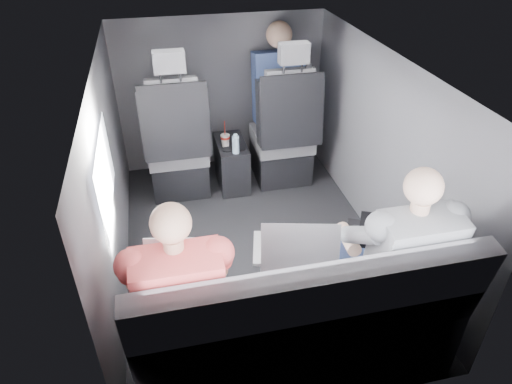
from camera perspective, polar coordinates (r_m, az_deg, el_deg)
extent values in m
plane|color=black|center=(3.37, -0.30, -6.67)|extent=(2.60, 2.60, 0.00)
plane|color=#B2B2AD|center=(2.70, -0.38, 15.77)|extent=(2.60, 2.60, 0.00)
cube|color=#56565B|center=(2.95, -17.68, 1.21)|extent=(0.02, 2.60, 1.35)
cube|color=#56565B|center=(3.27, 15.32, 4.94)|extent=(0.02, 2.60, 1.35)
cube|color=#56565B|center=(4.14, -4.32, 12.15)|extent=(1.80, 0.02, 1.35)
cube|color=#56565B|center=(2.01, 8.01, -15.22)|extent=(1.80, 0.02, 1.35)
cube|color=white|center=(2.58, -18.32, 2.03)|extent=(0.02, 0.75, 0.42)
cube|color=black|center=(3.61, 4.42, 11.03)|extent=(0.35, 0.11, 0.59)
cube|color=black|center=(3.99, -9.53, 2.49)|extent=(0.46, 0.48, 0.30)
cube|color=#58585C|center=(3.86, -9.81, 5.27)|extent=(0.48, 0.46, 0.14)
cube|color=#58585C|center=(3.52, -10.13, 9.09)|extent=(0.38, 0.18, 0.61)
cube|color=black|center=(3.53, -13.66, 8.21)|extent=(0.08, 0.21, 0.53)
cube|color=black|center=(3.54, -6.50, 9.05)|extent=(0.08, 0.21, 0.53)
cube|color=black|center=(3.46, -10.03, 8.51)|extent=(0.50, 0.11, 0.58)
cube|color=#58585C|center=(3.33, -10.84, 15.72)|extent=(0.22, 0.10, 0.15)
cube|color=black|center=(4.11, 3.05, 3.95)|extent=(0.46, 0.48, 0.30)
cube|color=#58585C|center=(3.99, 3.22, 6.69)|extent=(0.48, 0.46, 0.14)
cube|color=#58585C|center=(3.66, 4.26, 10.48)|extent=(0.38, 0.18, 0.61)
cube|color=black|center=(3.62, 0.84, 9.77)|extent=(0.08, 0.21, 0.53)
cube|color=black|center=(3.74, 7.53, 10.29)|extent=(0.08, 0.21, 0.53)
cube|color=black|center=(3.60, 4.54, 9.94)|extent=(0.50, 0.11, 0.58)
cube|color=#58585C|center=(3.47, 4.76, 16.92)|extent=(0.22, 0.10, 0.15)
cube|color=black|center=(3.97, -3.07, 3.59)|extent=(0.24, 0.48, 0.40)
cylinder|color=black|center=(3.76, -3.59, 5.33)|extent=(0.09, 0.09, 0.01)
cylinder|color=black|center=(3.77, -1.93, 5.51)|extent=(0.09, 0.09, 0.01)
cube|color=#58585C|center=(2.52, 4.96, -17.38)|extent=(1.60, 0.50, 0.45)
cube|color=#58585C|center=(2.03, 7.54, -14.11)|extent=(1.60, 0.17, 0.47)
cylinder|color=red|center=(3.78, -3.88, 6.84)|extent=(0.07, 0.07, 0.02)
cylinder|color=white|center=(3.77, -3.89, 7.08)|extent=(0.08, 0.08, 0.01)
cylinder|color=red|center=(3.74, -3.93, 7.99)|extent=(0.01, 0.01, 0.12)
cylinder|color=#A4BFDE|center=(3.68, -2.55, 5.93)|extent=(0.06, 0.06, 0.14)
cylinder|color=#A4BFDE|center=(3.64, -2.58, 7.08)|extent=(0.03, 0.03, 0.02)
cube|color=silver|center=(2.42, -9.93, -8.09)|extent=(0.34, 0.28, 0.02)
cube|color=silver|center=(2.40, -9.93, -8.12)|extent=(0.27, 0.17, 0.00)
cube|color=silver|center=(2.46, -10.08, -6.90)|extent=(0.10, 0.07, 0.00)
cube|color=silver|center=(2.24, -9.94, -8.21)|extent=(0.31, 0.12, 0.21)
cube|color=silver|center=(2.24, -9.94, -8.13)|extent=(0.27, 0.10, 0.18)
cube|color=#A5A5AA|center=(2.44, 4.21, -7.02)|extent=(0.43, 0.35, 0.02)
cube|color=silver|center=(2.43, 4.32, -7.05)|extent=(0.34, 0.22, 0.00)
cube|color=#A5A5AA|center=(2.49, 3.70, -5.67)|extent=(0.13, 0.08, 0.00)
cube|color=#A5A5AA|center=(2.24, 5.55, -7.08)|extent=(0.39, 0.17, 0.25)
cube|color=silver|center=(2.24, 5.50, -7.01)|extent=(0.34, 0.14, 0.22)
cube|color=black|center=(2.61, 14.58, -5.09)|extent=(0.36, 0.32, 0.02)
cube|color=black|center=(2.60, 14.75, -5.10)|extent=(0.27, 0.21, 0.00)
cube|color=black|center=(2.65, 14.04, -4.09)|extent=(0.10, 0.08, 0.00)
cube|color=black|center=(2.46, 16.20, -4.95)|extent=(0.30, 0.18, 0.20)
cube|color=silver|center=(2.47, 16.12, -4.89)|extent=(0.26, 0.16, 0.17)
cube|color=#343339|center=(2.32, -11.95, -13.21)|extent=(0.14, 0.41, 0.12)
cube|color=#343339|center=(2.32, -6.85, -12.59)|extent=(0.14, 0.41, 0.12)
cube|color=#343339|center=(2.67, -11.46, -14.17)|extent=(0.12, 0.12, 0.45)
cube|color=#343339|center=(2.67, -7.01, -13.63)|extent=(0.12, 0.12, 0.45)
cube|color=#E55C4B|center=(2.02, -9.50, -12.52)|extent=(0.37, 0.25, 0.50)
sphere|color=tan|center=(1.80, -10.62, -3.86)|extent=(0.17, 0.17, 0.17)
cylinder|color=tan|center=(2.29, -14.55, -9.53)|extent=(0.10, 0.26, 0.11)
cylinder|color=tan|center=(2.28, -5.26, -8.40)|extent=(0.10, 0.26, 0.11)
cube|color=navy|center=(2.51, 13.58, -9.13)|extent=(0.14, 0.42, 0.12)
cube|color=navy|center=(2.60, 17.78, -8.26)|extent=(0.14, 0.42, 0.12)
cube|color=navy|center=(2.84, 11.01, -10.55)|extent=(0.12, 0.12, 0.45)
cube|color=navy|center=(2.92, 14.83, -9.76)|extent=(0.12, 0.12, 0.45)
cube|color=slate|center=(2.28, 18.80, -7.57)|extent=(0.38, 0.26, 0.51)
sphere|color=beige|center=(2.09, 20.21, 0.66)|extent=(0.17, 0.17, 0.17)
cylinder|color=beige|center=(2.44, 11.45, -5.73)|extent=(0.11, 0.26, 0.11)
cylinder|color=beige|center=(2.60, 19.16, -4.36)|extent=(0.11, 0.26, 0.11)
cube|color=navy|center=(3.99, 2.81, 12.98)|extent=(0.42, 0.27, 0.62)
sphere|color=tan|center=(3.88, 2.91, 19.06)|extent=(0.21, 0.21, 0.21)
cube|color=navy|center=(4.15, 2.48, 9.51)|extent=(0.36, 0.42, 0.13)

